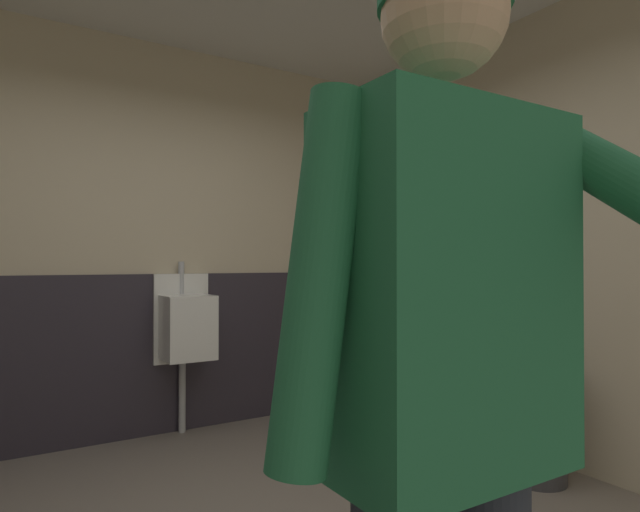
{
  "coord_description": "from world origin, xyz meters",
  "views": [
    {
      "loc": [
        -0.9,
        -1.89,
        1.23
      ],
      "look_at": [
        -0.12,
        -0.64,
        1.25
      ],
      "focal_mm": 29.76,
      "sensor_mm": 36.0,
      "label": 1
    }
  ],
  "objects": [
    {
      "name": "wall_back",
      "position": [
        0.0,
        2.05,
        1.41
      ],
      "size": [
        4.66,
        0.12,
        2.83
      ],
      "primitive_type": "cube",
      "color": "beige",
      "rests_on": "ground_plane"
    },
    {
      "name": "wainscot_band_back",
      "position": [
        0.0,
        1.97,
        0.57
      ],
      "size": [
        4.06,
        0.03,
        1.15
      ],
      "primitive_type": "cube",
      "color": "#2D2833",
      "rests_on": "ground_plane"
    },
    {
      "name": "wall_right",
      "position": [
        2.09,
        0.0,
        1.41
      ],
      "size": [
        0.12,
        4.58,
        2.83
      ],
      "primitive_type": "cube",
      "color": "beige",
      "rests_on": "ground_plane"
    },
    {
      "name": "trash_bin",
      "position": [
        1.73,
        0.01,
        0.35
      ],
      "size": [
        0.31,
        0.31,
        0.71
      ],
      "primitive_type": "cylinder",
      "color": "#38383D",
      "rests_on": "ground_plane"
    },
    {
      "name": "person",
      "position": [
        -0.25,
        -1.25,
        1.04
      ],
      "size": [
        0.63,
        0.6,
        1.76
      ],
      "color": "#2D3342",
      "rests_on": "ground_plane"
    },
    {
      "name": "urinal_solo",
      "position": [
        0.29,
        1.83,
        0.78
      ],
      "size": [
        0.4,
        0.34,
        1.24
      ],
      "color": "white",
      "rests_on": "ground_plane"
    }
  ]
}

